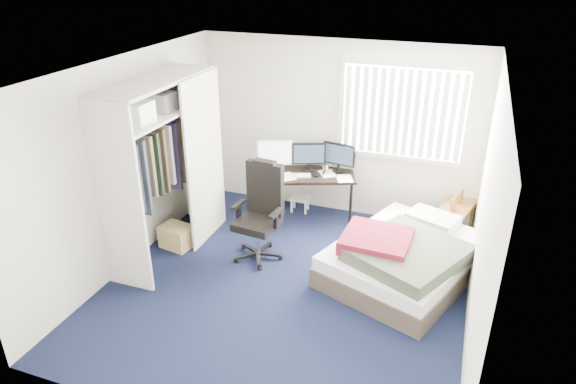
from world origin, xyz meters
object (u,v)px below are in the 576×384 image
Objects in this scene: desk at (306,170)px; bed at (404,257)px; office_chair at (260,221)px; nightstand at (456,210)px.

bed is (1.58, -1.10, -0.45)m from desk.
office_chair is at bearing -99.28° from desk.
desk reaches higher than nightstand.
nightstand is (2.09, 0.04, -0.29)m from desk.
office_chair reaches higher than nightstand.
desk is 1.93× the size of nightstand.
office_chair is 1.60× the size of nightstand.
desk reaches higher than bed.
office_chair is 0.55× the size of bed.
bed is (1.78, 0.12, -0.21)m from office_chair.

